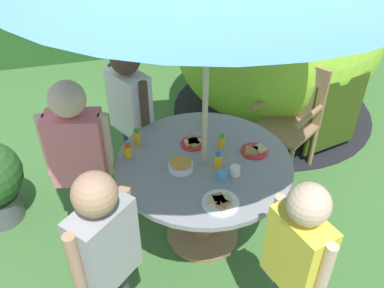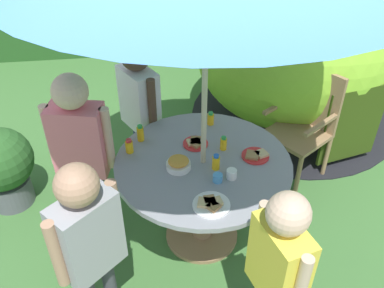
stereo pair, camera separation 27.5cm
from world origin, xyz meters
The scene contains 19 objects.
ground_plane centered at (0.00, 0.00, -0.01)m, with size 10.00×10.00×0.02m, color #3D6B33.
garden_table centered at (0.00, 0.00, 0.58)m, with size 1.22×1.22×0.76m.
wooden_chair centered at (1.00, 0.69, 0.55)m, with size 0.64×0.64×1.00m.
dome_tent centered at (1.24, 1.60, 0.82)m, with size 2.66×2.66×1.66m.
child_in_white_shirt centered at (-0.41, 0.72, 0.86)m, with size 0.34×0.40×1.34m.
child_in_pink_shirt centered at (-0.83, 0.18, 0.88)m, with size 0.46×0.27×1.38m.
child_in_grey_shirt centered at (-0.72, -0.65, 0.85)m, with size 0.38×0.37×1.33m.
child_in_yellow_shirt centered at (0.26, -0.91, 0.81)m, with size 0.27×0.42×1.27m.
snack_bowl centered at (-0.17, -0.05, 0.80)m, with size 0.17×0.17×0.08m.
plate_center_front centered at (-0.03, 0.20, 0.77)m, with size 0.18×0.18×0.03m.
plate_front_edge centered at (0.37, 0.01, 0.77)m, with size 0.19×0.19×0.03m.
plate_near_right centered at (-0.01, -0.42, 0.77)m, with size 0.23×0.23×0.03m.
juice_bottle_near_left centered at (0.16, 0.12, 0.81)m, with size 0.05×0.05×0.11m.
juice_bottle_far_left centered at (-0.42, 0.30, 0.82)m, with size 0.05×0.05×0.13m.
juice_bottle_far_right centered at (0.12, 0.44, 0.81)m, with size 0.05×0.05×0.11m.
juice_bottle_center_back centered at (0.07, -0.08, 0.81)m, with size 0.05×0.05×0.11m.
juice_bottle_mid_left centered at (-0.50, 0.17, 0.81)m, with size 0.06×0.06×0.11m.
cup_near centered at (0.16, -0.19, 0.79)m, with size 0.07×0.07×0.07m, color white.
cup_far centered at (0.06, -0.21, 0.79)m, with size 0.06×0.06×0.06m, color #4C99D8.
Camera 1 is at (-0.63, -2.16, 2.61)m, focal length 39.64 mm.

